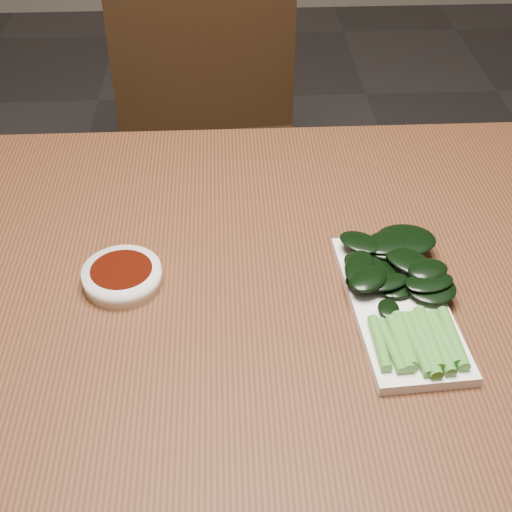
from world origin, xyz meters
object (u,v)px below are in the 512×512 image
object	(u,v)px
chair_far	(210,139)
serving_plate	(398,305)
table	(260,319)
gai_lan	(399,280)
sauce_bowl	(122,276)

from	to	relation	value
chair_far	serving_plate	bearing A→B (deg)	-78.70
table	gai_lan	distance (m)	0.20
table	sauce_bowl	size ratio (longest dim) A/B	13.74
sauce_bowl	serving_plate	size ratio (longest dim) A/B	0.37
serving_plate	chair_far	bearing A→B (deg)	105.57
table	gai_lan	size ratio (longest dim) A/B	5.23
table	serving_plate	world-z (taller)	serving_plate
table	gai_lan	bearing A→B (deg)	-12.05
sauce_bowl	gai_lan	distance (m)	0.35
gai_lan	sauce_bowl	bearing A→B (deg)	173.60
sauce_bowl	serving_plate	xyz separation A→B (m)	(0.35, -0.07, -0.01)
table	sauce_bowl	xyz separation A→B (m)	(-0.18, 0.00, 0.08)
chair_far	sauce_bowl	bearing A→B (deg)	-101.40
table	chair_far	xyz separation A→B (m)	(-0.08, 0.82, -0.19)
chair_far	serving_plate	world-z (taller)	chair_far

